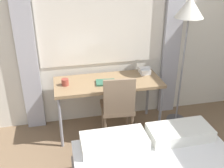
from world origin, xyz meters
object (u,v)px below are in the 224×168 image
desk (108,85)px  mug (65,82)px  desk_chair (118,105)px  standing_lamp (189,18)px  telephone (144,71)px  book (106,82)px

desk → mug: size_ratio=15.57×
desk_chair → standing_lamp: (0.93, 0.22, 0.99)m
standing_lamp → telephone: 0.88m
standing_lamp → telephone: standing_lamp is taller
desk → telephone: telephone is taller
standing_lamp → book: 1.29m
standing_lamp → book: standing_lamp is taller
desk → book: book is taller
desk → mug: (-0.54, -0.00, 0.10)m
book → desk_chair: bearing=-57.4°
desk → book: 0.10m
desk_chair → mug: size_ratio=10.30×
telephone → mug: bearing=-172.3°
book → telephone: bearing=18.9°
desk_chair → book: (-0.12, 0.18, 0.24)m
desk_chair → mug: bearing=163.9°
mug → telephone: bearing=7.7°
standing_lamp → telephone: size_ratio=10.53×
desk → standing_lamp: 1.30m
mug → book: bearing=-6.1°
standing_lamp → mug: 1.71m
desk_chair → standing_lamp: bearing=17.9°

